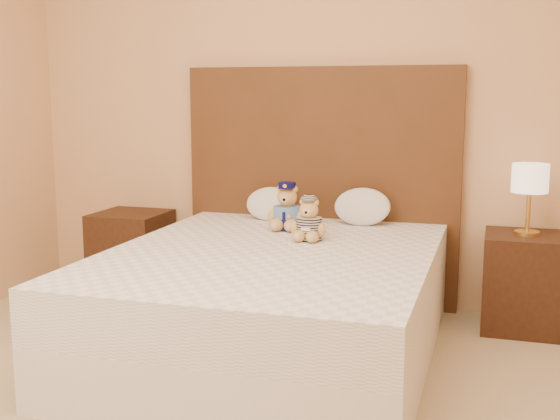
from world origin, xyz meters
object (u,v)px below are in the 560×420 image
object	(u,v)px
lamp	(530,182)
bed	(272,302)
teddy_police	(287,206)
nightstand_right	(524,282)
pillow_left	(270,202)
pillow_right	(362,205)
nightstand_left	(132,253)
teddy_prisoner	(309,219)

from	to	relation	value
lamp	bed	bearing A→B (deg)	-147.38
lamp	teddy_police	size ratio (longest dim) A/B	1.47
nightstand_right	pillow_left	bearing A→B (deg)	178.87
pillow_right	pillow_left	bearing A→B (deg)	180.00
nightstand_left	nightstand_right	world-z (taller)	same
teddy_police	nightstand_right	bearing A→B (deg)	8.59
pillow_left	pillow_right	xyz separation A→B (m)	(0.58, 0.00, 0.01)
nightstand_right	teddy_police	world-z (taller)	teddy_police
nightstand_left	pillow_left	bearing A→B (deg)	1.77
teddy_prisoner	pillow_right	bearing A→B (deg)	71.09
pillow_left	lamp	bearing A→B (deg)	-1.13
teddy_police	pillow_left	world-z (taller)	teddy_police
teddy_police	pillow_right	distance (m)	0.48
nightstand_left	pillow_left	size ratio (longest dim) A/B	1.75
teddy_prisoner	teddy_police	bearing A→B (deg)	128.47
nightstand_left	teddy_police	world-z (taller)	teddy_police
teddy_prisoner	pillow_left	world-z (taller)	teddy_prisoner
teddy_prisoner	pillow_left	bearing A→B (deg)	126.80
lamp	teddy_prisoner	xyz separation A→B (m)	(-1.13, -0.51, -0.18)
bed	pillow_left	size ratio (longest dim) A/B	6.37
nightstand_left	lamp	world-z (taller)	lamp
nightstand_right	teddy_police	xyz separation A→B (m)	(-1.33, -0.25, 0.41)
teddy_police	nightstand_left	bearing A→B (deg)	165.88
nightstand_right	pillow_left	world-z (taller)	pillow_left
pillow_left	teddy_prisoner	bearing A→B (deg)	-53.76
nightstand_left	pillow_right	size ratio (longest dim) A/B	1.61
nightstand_right	teddy_prisoner	world-z (taller)	teddy_prisoner
bed	nightstand_left	xyz separation A→B (m)	(-1.25, 0.80, -0.00)
bed	lamp	xyz separation A→B (m)	(1.25, 0.80, 0.57)
pillow_right	teddy_police	bearing A→B (deg)	-144.31
nightstand_right	teddy_prisoner	distance (m)	1.30
lamp	teddy_police	distance (m)	1.37
teddy_police	pillow_left	xyz separation A→B (m)	(-0.19, 0.28, -0.03)
teddy_police	pillow_right	xyz separation A→B (m)	(0.39, 0.28, -0.02)
nightstand_left	pillow_left	world-z (taller)	pillow_left
nightstand_left	bed	bearing A→B (deg)	-32.62
nightstand_left	teddy_prisoner	size ratio (longest dim) A/B	2.39
lamp	teddy_prisoner	world-z (taller)	lamp
teddy_police	teddy_prisoner	size ratio (longest dim) A/B	1.19
nightstand_left	teddy_police	size ratio (longest dim) A/B	2.02
lamp	pillow_right	world-z (taller)	lamp
nightstand_right	lamp	world-z (taller)	lamp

